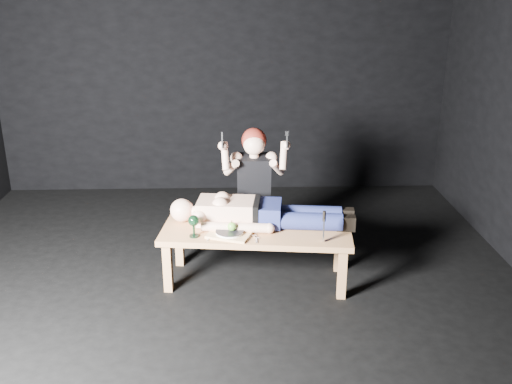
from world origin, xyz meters
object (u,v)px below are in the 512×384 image
at_px(kneeling_woman, 254,188).
at_px(goblet, 194,226).
at_px(table, 256,255).
at_px(lying_man, 263,210).
at_px(carving_knife, 324,227).
at_px(serving_tray, 230,234).

xyz_separation_m(kneeling_woman, goblet, (-0.48, -0.70, -0.06)).
xyz_separation_m(table, goblet, (-0.48, -0.12, 0.31)).
distance_m(table, lying_man, 0.37).
distance_m(kneeling_woman, carving_knife, 0.96).
height_order(table, kneeling_woman, kneeling_woman).
distance_m(kneeling_woman, serving_tray, 0.73).
relative_size(table, carving_knife, 6.00).
height_order(goblet, carving_knife, carving_knife).
xyz_separation_m(lying_man, goblet, (-0.54, -0.23, -0.03)).
height_order(table, lying_man, lying_man).
relative_size(lying_man, serving_tray, 4.32).
height_order(table, carving_knife, carving_knife).
relative_size(lying_man, goblet, 7.87).
relative_size(lying_man, carving_knife, 5.57).
bearing_deg(kneeling_woman, lying_man, -82.57).
bearing_deg(serving_tray, lying_man, 38.95).
bearing_deg(goblet, table, 13.41).
distance_m(lying_man, goblet, 0.59).
height_order(lying_man, kneeling_woman, kneeling_woman).
bearing_deg(goblet, carving_knife, -7.49).
distance_m(serving_tray, carving_knife, 0.73).
bearing_deg(table, goblet, -160.25).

